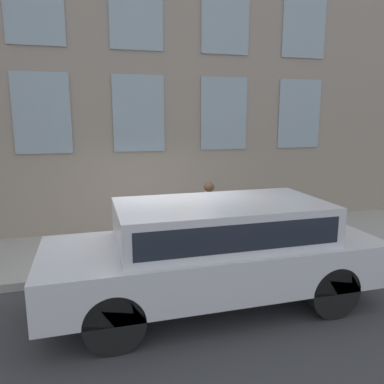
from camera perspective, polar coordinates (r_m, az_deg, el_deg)
ground_plane at (r=7.31m, az=-4.53°, el=-12.52°), size 80.00×80.00×0.00m
sidewalk at (r=8.51m, az=-6.33°, el=-8.48°), size 2.68×60.00×0.15m
building_facade at (r=9.66m, az=-8.56°, el=22.20°), size 0.33×40.00×9.57m
fire_hydrant at (r=7.69m, az=-2.76°, el=-6.83°), size 0.32×0.44×0.78m
person at (r=8.18m, az=2.57°, el=-2.36°), size 0.35×0.23×1.43m
parked_truck_silver_near at (r=5.91m, az=3.76°, el=-8.14°), size 1.91×5.17×1.67m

